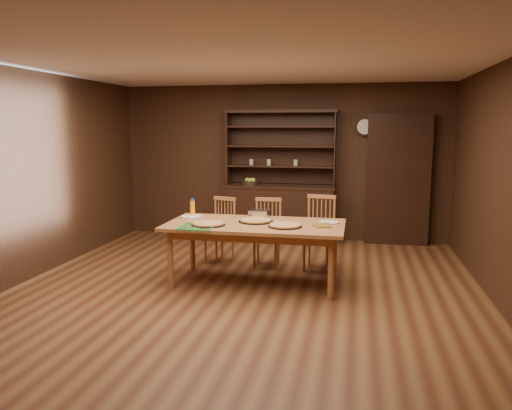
% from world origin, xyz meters
% --- Properties ---
extents(floor, '(6.00, 6.00, 0.00)m').
position_xyz_m(floor, '(0.00, 0.00, 0.00)').
color(floor, brown).
rests_on(floor, ground).
extents(room_shell, '(6.00, 6.00, 6.00)m').
position_xyz_m(room_shell, '(0.00, 0.00, 1.58)').
color(room_shell, silver).
rests_on(room_shell, floor).
extents(china_hutch, '(1.84, 0.52, 2.17)m').
position_xyz_m(china_hutch, '(-0.00, 2.75, 0.60)').
color(china_hutch, black).
rests_on(china_hutch, floor).
extents(doorway, '(1.00, 0.18, 2.10)m').
position_xyz_m(doorway, '(1.90, 2.90, 1.05)').
color(doorway, black).
rests_on(doorway, floor).
extents(wall_clock, '(0.30, 0.05, 0.30)m').
position_xyz_m(wall_clock, '(1.35, 2.96, 1.90)').
color(wall_clock, black).
rests_on(wall_clock, room_shell).
extents(dining_table, '(2.13, 1.06, 0.75)m').
position_xyz_m(dining_table, '(0.07, 0.38, 0.68)').
color(dining_table, '#AD703C').
rests_on(dining_table, floor).
extents(chair_left, '(0.47, 0.46, 0.92)m').
position_xyz_m(chair_left, '(-0.60, 1.28, 0.48)').
color(chair_left, '#C67344').
rests_on(chair_left, floor).
extents(chair_center, '(0.39, 0.37, 0.93)m').
position_xyz_m(chair_center, '(0.07, 1.22, 0.49)').
color(chair_center, '#C67344').
rests_on(chair_center, floor).
extents(chair_right, '(0.46, 0.44, 1.00)m').
position_xyz_m(chair_right, '(0.78, 1.20, 0.53)').
color(chair_right, '#C67344').
rests_on(chair_right, floor).
extents(pizza_left, '(0.40, 0.40, 0.04)m').
position_xyz_m(pizza_left, '(-0.45, 0.15, 0.77)').
color(pizza_left, black).
rests_on(pizza_left, dining_table).
extents(pizza_right, '(0.40, 0.40, 0.04)m').
position_xyz_m(pizza_right, '(0.45, 0.24, 0.77)').
color(pizza_right, black).
rests_on(pizza_right, dining_table).
extents(pizza_center, '(0.42, 0.42, 0.04)m').
position_xyz_m(pizza_center, '(0.06, 0.47, 0.77)').
color(pizza_center, black).
rests_on(pizza_center, dining_table).
extents(cooling_rack, '(0.48, 0.48, 0.02)m').
position_xyz_m(cooling_rack, '(-0.54, 0.01, 0.76)').
color(cooling_rack, '#0B9241').
rests_on(cooling_rack, dining_table).
extents(plate_left, '(0.29, 0.29, 0.02)m').
position_xyz_m(plate_left, '(-0.82, 0.63, 0.76)').
color(plate_left, white).
rests_on(plate_left, dining_table).
extents(plate_right, '(0.25, 0.25, 0.02)m').
position_xyz_m(plate_right, '(0.93, 0.57, 0.76)').
color(plate_right, white).
rests_on(plate_right, dining_table).
extents(foil_dish, '(0.27, 0.21, 0.10)m').
position_xyz_m(foil_dish, '(0.05, 0.75, 0.80)').
color(foil_dish, silver).
rests_on(foil_dish, dining_table).
extents(juice_bottle, '(0.06, 0.06, 0.23)m').
position_xyz_m(juice_bottle, '(-0.83, 0.70, 0.86)').
color(juice_bottle, orange).
rests_on(juice_bottle, dining_table).
extents(pot_holder_a, '(0.23, 0.23, 0.01)m').
position_xyz_m(pot_holder_a, '(0.88, 0.34, 0.76)').
color(pot_holder_a, red).
rests_on(pot_holder_a, dining_table).
extents(pot_holder_b, '(0.21, 0.21, 0.02)m').
position_xyz_m(pot_holder_b, '(0.86, 0.43, 0.76)').
color(pot_holder_b, red).
rests_on(pot_holder_b, dining_table).
extents(fruit_bowl, '(0.27, 0.27, 0.12)m').
position_xyz_m(fruit_bowl, '(-0.49, 2.69, 0.98)').
color(fruit_bowl, black).
rests_on(fruit_bowl, china_hutch).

